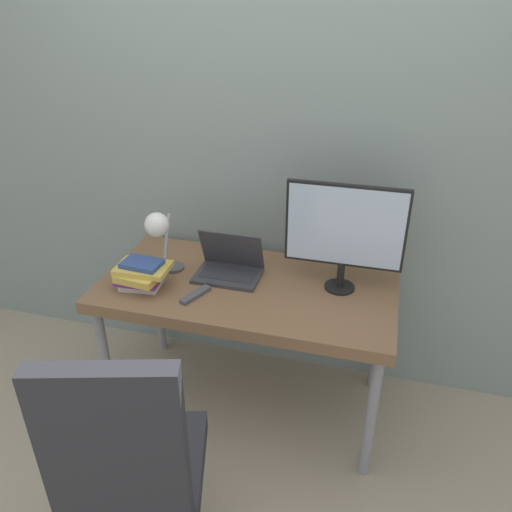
{
  "coord_description": "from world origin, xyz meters",
  "views": [
    {
      "loc": [
        0.58,
        -1.62,
        2.02
      ],
      "look_at": [
        0.05,
        0.33,
        0.94
      ],
      "focal_mm": 35.0,
      "sensor_mm": 36.0,
      "label": 1
    }
  ],
  "objects_px": {
    "monitor": "(345,230)",
    "desk_lamp": "(159,230)",
    "laptop": "(229,267)",
    "office_chair": "(131,468)",
    "book_stack": "(141,274)"
  },
  "relations": [
    {
      "from": "laptop",
      "to": "office_chair",
      "type": "height_order",
      "value": "office_chair"
    },
    {
      "from": "office_chair",
      "to": "book_stack",
      "type": "distance_m",
      "value": 0.94
    },
    {
      "from": "laptop",
      "to": "desk_lamp",
      "type": "height_order",
      "value": "desk_lamp"
    },
    {
      "from": "monitor",
      "to": "desk_lamp",
      "type": "distance_m",
      "value": 0.85
    },
    {
      "from": "office_chair",
      "to": "book_stack",
      "type": "xyz_separation_m",
      "value": [
        -0.36,
        0.84,
        0.22
      ]
    },
    {
      "from": "monitor",
      "to": "desk_lamp",
      "type": "height_order",
      "value": "monitor"
    },
    {
      "from": "book_stack",
      "to": "office_chair",
      "type": "bearing_deg",
      "value": -66.81
    },
    {
      "from": "monitor",
      "to": "office_chair",
      "type": "xyz_separation_m",
      "value": [
        -0.56,
        -1.08,
        -0.46
      ]
    },
    {
      "from": "laptop",
      "to": "office_chair",
      "type": "bearing_deg",
      "value": -90.41
    },
    {
      "from": "book_stack",
      "to": "laptop",
      "type": "bearing_deg",
      "value": 30.53
    },
    {
      "from": "laptop",
      "to": "monitor",
      "type": "distance_m",
      "value": 0.61
    },
    {
      "from": "office_chair",
      "to": "desk_lamp",
      "type": "bearing_deg",
      "value": 107.13
    },
    {
      "from": "laptop",
      "to": "monitor",
      "type": "relative_size",
      "value": 0.59
    },
    {
      "from": "desk_lamp",
      "to": "laptop",
      "type": "bearing_deg",
      "value": 25.08
    },
    {
      "from": "laptop",
      "to": "desk_lamp",
      "type": "xyz_separation_m",
      "value": [
        -0.29,
        -0.14,
        0.23
      ]
    }
  ]
}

